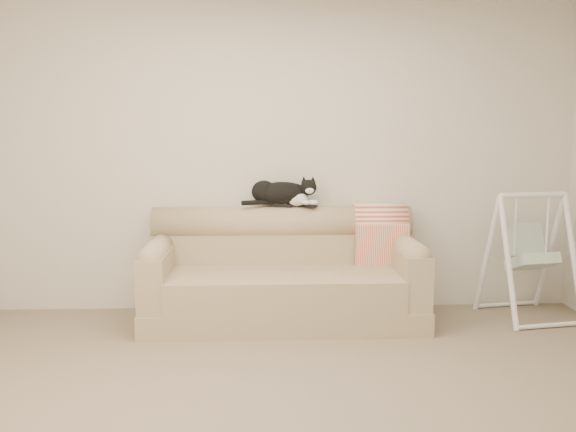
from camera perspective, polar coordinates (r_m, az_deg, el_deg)
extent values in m
plane|color=#726754|center=(3.78, 0.65, -16.21)|extent=(5.00, 5.00, 0.00)
cube|color=beige|center=(5.47, -0.47, 5.20)|extent=(5.00, 0.04, 2.60)
cube|color=beige|center=(1.49, 4.90, -1.14)|extent=(5.00, 0.04, 2.60)
cube|color=tan|center=(5.19, -0.38, -8.48)|extent=(2.20, 0.90, 0.18)
cube|color=tan|center=(5.03, -0.34, -6.53)|extent=(1.80, 0.68, 0.24)
cube|color=tan|center=(5.44, -0.51, -4.05)|extent=(2.20, 0.22, 0.50)
cylinder|color=tan|center=(5.39, -0.52, -0.64)|extent=(2.16, 0.28, 0.28)
cube|color=tan|center=(5.18, -11.44, -5.25)|extent=(0.20, 0.88, 0.42)
cylinder|color=tan|center=(5.14, -11.50, -2.97)|extent=(0.18, 0.84, 0.18)
cube|color=tan|center=(5.25, 10.53, -5.06)|extent=(0.20, 0.88, 0.42)
cylinder|color=tan|center=(5.21, 10.58, -2.81)|extent=(0.18, 0.84, 0.18)
cube|color=black|center=(5.36, -0.61, 0.95)|extent=(0.19, 0.09, 0.02)
cube|color=gray|center=(5.36, -0.61, 1.10)|extent=(0.11, 0.06, 0.01)
cube|color=black|center=(5.35, 1.77, 0.92)|extent=(0.16, 0.15, 0.02)
ellipsoid|color=black|center=(5.36, -0.50, 2.06)|extent=(0.45, 0.22, 0.19)
ellipsoid|color=black|center=(5.37, -2.16, 2.18)|extent=(0.21, 0.19, 0.19)
ellipsoid|color=white|center=(5.33, 0.81, 1.62)|extent=(0.17, 0.12, 0.13)
ellipsoid|color=black|center=(5.32, 1.83, 2.55)|extent=(0.14, 0.15, 0.13)
ellipsoid|color=white|center=(5.27, 1.92, 2.29)|extent=(0.07, 0.06, 0.05)
sphere|color=#BF7272|center=(5.24, 1.94, 2.26)|extent=(0.02, 0.02, 0.02)
cone|color=black|center=(5.32, 1.42, 3.25)|extent=(0.07, 0.07, 0.07)
cone|color=black|center=(5.33, 2.23, 3.25)|extent=(0.07, 0.08, 0.07)
sphere|color=#A58033|center=(5.26, 1.60, 2.60)|extent=(0.02, 0.02, 0.02)
sphere|color=#A58033|center=(5.27, 2.13, 2.60)|extent=(0.02, 0.02, 0.02)
ellipsoid|color=white|center=(5.29, 1.61, 1.24)|extent=(0.08, 0.11, 0.04)
ellipsoid|color=white|center=(5.30, 2.26, 1.24)|extent=(0.08, 0.11, 0.04)
cylinder|color=black|center=(5.30, -2.88, 1.21)|extent=(0.24, 0.12, 0.04)
cylinder|color=#D74330|center=(5.47, 8.09, -0.58)|extent=(0.44, 0.33, 0.33)
cube|color=#D74330|center=(5.34, 8.38, -2.96)|extent=(0.44, 0.09, 0.42)
cylinder|color=white|center=(5.32, 19.00, -3.89)|extent=(0.11, 0.36, 1.03)
cylinder|color=white|center=(5.59, 17.30, -3.29)|extent=(0.11, 0.36, 1.03)
cylinder|color=white|center=(5.65, 24.07, -3.49)|extent=(0.11, 0.36, 1.03)
cylinder|color=white|center=(5.90, 22.24, -2.95)|extent=(0.11, 0.36, 1.03)
cylinder|color=white|center=(5.54, 20.95, 1.76)|extent=(0.58, 0.15, 0.05)
cylinder|color=white|center=(5.47, 22.30, -8.97)|extent=(0.58, 0.14, 0.04)
cylinder|color=white|center=(5.97, 18.81, -7.43)|extent=(0.58, 0.14, 0.04)
cube|color=white|center=(5.59, 20.88, -3.80)|extent=(0.39, 0.36, 0.19)
cube|color=white|center=(5.67, 20.20, -1.99)|extent=(0.36, 0.21, 0.27)
cylinder|color=white|center=(5.49, 19.56, -0.78)|extent=(0.02, 0.02, 0.48)
cylinder|color=white|center=(5.65, 22.07, -0.67)|extent=(0.02, 0.02, 0.48)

